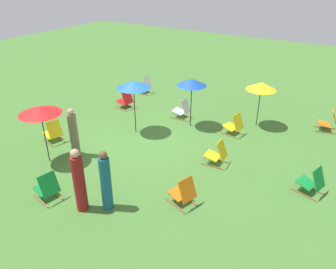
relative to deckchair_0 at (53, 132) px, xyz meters
name	(u,v)px	position (x,y,z in m)	size (l,w,h in m)	color
ground_plane	(140,139)	(-1.82, 2.43, -0.37)	(40.00, 40.00, 0.00)	#477A33
deckchair_0	(53,132)	(0.00, 0.00, 0.00)	(0.64, 0.85, 0.83)	olive
deckchair_1	(234,125)	(-3.93, 5.17, 0.00)	(0.61, 0.84, 0.83)	olive
deckchair_2	(312,182)	(-1.76, 8.32, 0.00)	(0.66, 0.86, 0.83)	olive
deckchair_4	(145,86)	(-5.73, -0.17, 0.00)	(0.51, 0.78, 0.83)	olive
deckchair_5	(182,110)	(-4.18, 2.83, 0.00)	(0.51, 0.78, 0.83)	olive
deckchair_6	(183,193)	(0.52, 5.58, 0.00)	(0.68, 0.87, 0.83)	olive
deckchair_7	(47,188)	(2.27, 2.42, 0.00)	(0.60, 0.83, 0.83)	olive
deckchair_8	(125,100)	(-3.76, 0.21, 0.00)	(0.60, 0.83, 0.83)	olive
deckchair_9	(329,122)	(-6.13, 8.07, 0.00)	(0.65, 0.86, 0.83)	olive
deckchair_10	(217,154)	(-1.74, 5.50, 0.00)	(0.54, 0.80, 0.83)	olive
umbrella_0	(192,82)	(-3.73, 3.46, 1.40)	(1.10, 1.10, 1.90)	black
umbrella_1	(261,86)	(-5.13, 5.63, 1.25)	(1.12, 1.12, 1.77)	black
umbrella_2	(134,85)	(-2.19, 1.95, 1.49)	(1.19, 1.19, 1.99)	black
umbrella_3	(40,111)	(0.95, 0.85, 1.38)	(1.29, 1.29, 1.86)	black
person_0	(79,182)	(2.07, 3.48, 0.48)	(0.33, 0.33, 1.78)	maroon
person_1	(74,134)	(0.24, 1.35, 0.43)	(0.36, 0.36, 1.67)	#72664C
person_2	(106,182)	(1.68, 4.00, 0.44)	(0.38, 0.38, 1.69)	#195972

